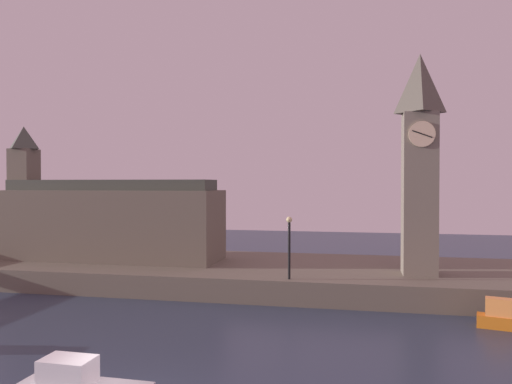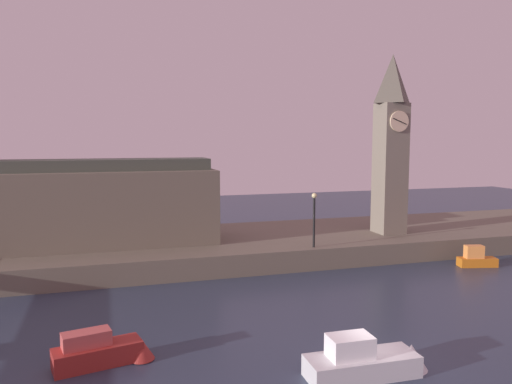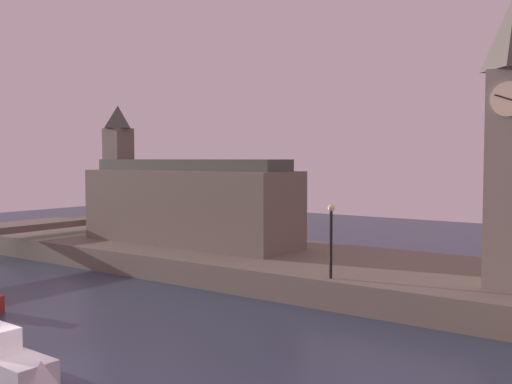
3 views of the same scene
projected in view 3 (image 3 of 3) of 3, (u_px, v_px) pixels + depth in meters
name	position (u px, v px, depth m)	size (l,w,h in m)	color
ground_plane	(29.00, 378.00, 20.37)	(120.00, 120.00, 0.00)	#2D384C
far_embankment	(318.00, 269.00, 36.50)	(70.00, 12.00, 1.50)	#6B6051
parliament_hall	(184.00, 201.00, 42.77)	(16.91, 5.12, 10.32)	#6B6051
streetlamp	(331.00, 232.00, 29.90)	(0.36, 0.36, 3.78)	black
boat_ferry_white	(11.00, 363.00, 20.26)	(5.04, 1.64, 1.75)	silver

